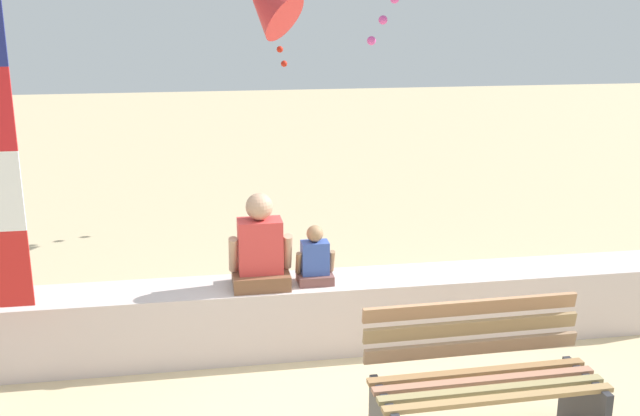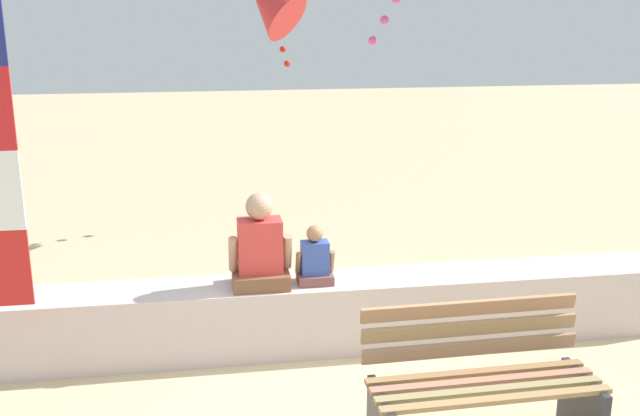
{
  "view_description": "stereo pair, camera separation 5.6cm",
  "coord_description": "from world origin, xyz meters",
  "px_view_note": "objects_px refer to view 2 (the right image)",
  "views": [
    {
      "loc": [
        -1.19,
        -4.24,
        2.7
      ],
      "look_at": [
        -0.26,
        1.22,
        1.17
      ],
      "focal_mm": 41.36,
      "sensor_mm": 36.0,
      "label": 1
    },
    {
      "loc": [
        -1.13,
        -4.25,
        2.7
      ],
      "look_at": [
        -0.26,
        1.22,
        1.17
      ],
      "focal_mm": 41.36,
      "sensor_mm": 36.0,
      "label": 2
    }
  ],
  "objects_px": {
    "person_adult": "(260,250)",
    "person_child": "(315,261)",
    "park_bench": "(481,386)",
    "kite_red": "(269,4)"
  },
  "relations": [
    {
      "from": "person_adult",
      "to": "person_child",
      "type": "xyz_separation_m",
      "value": [
        0.43,
        0.0,
        -0.11
      ]
    },
    {
      "from": "person_adult",
      "to": "person_child",
      "type": "height_order",
      "value": "person_adult"
    },
    {
      "from": "park_bench",
      "to": "person_child",
      "type": "distance_m",
      "value": 1.74
    },
    {
      "from": "person_adult",
      "to": "person_child",
      "type": "bearing_deg",
      "value": 0.05
    },
    {
      "from": "person_child",
      "to": "kite_red",
      "type": "bearing_deg",
      "value": 90.05
    },
    {
      "from": "park_bench",
      "to": "person_child",
      "type": "relative_size",
      "value": 3.07
    },
    {
      "from": "park_bench",
      "to": "kite_red",
      "type": "xyz_separation_m",
      "value": [
        -0.83,
        4.98,
        2.31
      ]
    },
    {
      "from": "kite_red",
      "to": "person_adult",
      "type": "bearing_deg",
      "value": -96.98
    },
    {
      "from": "person_child",
      "to": "kite_red",
      "type": "distance_m",
      "value": 4.0
    },
    {
      "from": "person_adult",
      "to": "person_child",
      "type": "relative_size",
      "value": 1.58
    }
  ]
}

